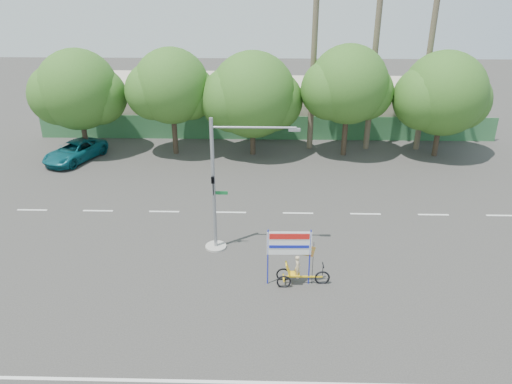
{
  "coord_description": "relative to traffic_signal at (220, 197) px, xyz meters",
  "views": [
    {
      "loc": [
        0.18,
        -18.41,
        13.62
      ],
      "look_at": [
        -0.38,
        3.39,
        3.5
      ],
      "focal_mm": 35.0,
      "sensor_mm": 36.0,
      "label": 1
    }
  ],
  "objects": [
    {
      "name": "building_left",
      "position": [
        -7.8,
        22.02,
        -0.92
      ],
      "size": [
        12.0,
        8.0,
        4.0
      ],
      "primitive_type": "cube",
      "color": "beige",
      "rests_on": "ground"
    },
    {
      "name": "traffic_signal",
      "position": [
        0.0,
        0.0,
        0.0
      ],
      "size": [
        4.72,
        1.1,
        7.0
      ],
      "color": "gray",
      "rests_on": "ground"
    },
    {
      "name": "tree_far_left",
      "position": [
        -11.85,
        14.02,
        1.84
      ],
      "size": [
        7.14,
        6.0,
        7.96
      ],
      "color": "#473828",
      "rests_on": "ground"
    },
    {
      "name": "ground",
      "position": [
        2.2,
        -3.98,
        -2.92
      ],
      "size": [
        120.0,
        120.0,
        0.0
      ],
      "primitive_type": "plane",
      "color": "#33302D",
      "rests_on": "ground"
    },
    {
      "name": "palm_short",
      "position": [
        5.7,
        15.52,
        5.94
      ],
      "size": [
        3.73,
        3.79,
        14.45
      ],
      "color": "#70604C",
      "rests_on": "ground"
    },
    {
      "name": "building_right",
      "position": [
        10.2,
        22.02,
        -1.12
      ],
      "size": [
        14.0,
        8.0,
        3.6
      ],
      "primitive_type": "cube",
      "color": "beige",
      "rests_on": "ground"
    },
    {
      "name": "pickup_truck",
      "position": [
        -12.05,
        12.25,
        -2.2
      ],
      "size": [
        4.21,
        5.71,
        1.44
      ],
      "primitive_type": "imported",
      "rotation": [
        0.0,
        0.0,
        -0.4
      ],
      "color": "#0D545E",
      "rests_on": "ground"
    },
    {
      "name": "tree_center",
      "position": [
        1.14,
        14.02,
        1.55
      ],
      "size": [
        7.62,
        6.4,
        7.85
      ],
      "color": "#473828",
      "rests_on": "ground"
    },
    {
      "name": "tree_far_right",
      "position": [
        15.15,
        14.02,
        1.73
      ],
      "size": [
        7.38,
        6.2,
        7.94
      ],
      "color": "#473828",
      "rests_on": "ground"
    },
    {
      "name": "tree_left",
      "position": [
        -4.85,
        14.02,
        2.14
      ],
      "size": [
        6.66,
        5.6,
        8.07
      ],
      "color": "#473828",
      "rests_on": "ground"
    },
    {
      "name": "trike_billboard",
      "position": [
        3.64,
        -3.12,
        -1.76
      ],
      "size": [
        2.94,
        0.68,
        2.89
      ],
      "rotation": [
        0.0,
        0.0,
        0.02
      ],
      "color": "black",
      "rests_on": "ground"
    },
    {
      "name": "palm_mid",
      "position": [
        14.2,
        15.52,
        6.48
      ],
      "size": [
        3.73,
        3.79,
        15.45
      ],
      "color": "#70604C",
      "rests_on": "ground"
    },
    {
      "name": "tree_right",
      "position": [
        8.15,
        14.02,
        2.32
      ],
      "size": [
        6.9,
        5.8,
        8.36
      ],
      "color": "#473828",
      "rests_on": "ground"
    },
    {
      "name": "palm_tall",
      "position": [
        10.2,
        15.52,
        7.55
      ],
      "size": [
        3.73,
        3.79,
        17.45
      ],
      "color": "#70604C",
      "rests_on": "ground"
    },
    {
      "name": "fence",
      "position": [
        2.2,
        17.52,
        -1.92
      ],
      "size": [
        38.0,
        0.08,
        2.0
      ],
      "primitive_type": "cube",
      "color": "#336B3D",
      "rests_on": "ground"
    }
  ]
}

